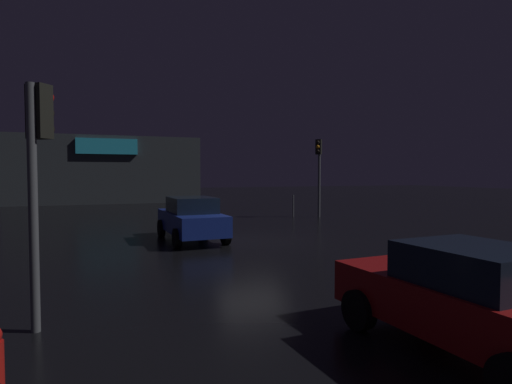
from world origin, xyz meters
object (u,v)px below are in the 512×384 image
object	(u,v)px
car_near	(192,218)
car_far	(468,298)
traffic_signal_main	(38,155)
traffic_signal_opposite	(319,163)
store_building	(107,170)

from	to	relation	value
car_near	car_far	xyz separation A→B (m)	(1.64, -11.07, -0.06)
traffic_signal_main	traffic_signal_opposite	bearing A→B (deg)	47.41
traffic_signal_opposite	car_far	world-z (taller)	traffic_signal_opposite
traffic_signal_main	car_near	bearing A→B (deg)	63.09
traffic_signal_opposite	car_far	xyz separation A→B (m)	(-6.92, -16.79, -2.36)
car_far	car_near	bearing A→B (deg)	98.41
store_building	car_near	distance (m)	25.64
traffic_signal_main	traffic_signal_opposite	xyz separation A→B (m)	(12.63, 13.74, 0.33)
traffic_signal_main	car_far	distance (m)	6.78
store_building	car_far	world-z (taller)	store_building
car_far	traffic_signal_main	bearing A→B (deg)	151.85
car_near	store_building	bearing A→B (deg)	96.13
traffic_signal_main	car_near	distance (m)	9.21
traffic_signal_main	traffic_signal_opposite	size ratio (longest dim) A/B	0.87
traffic_signal_opposite	car_far	size ratio (longest dim) A/B	1.11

